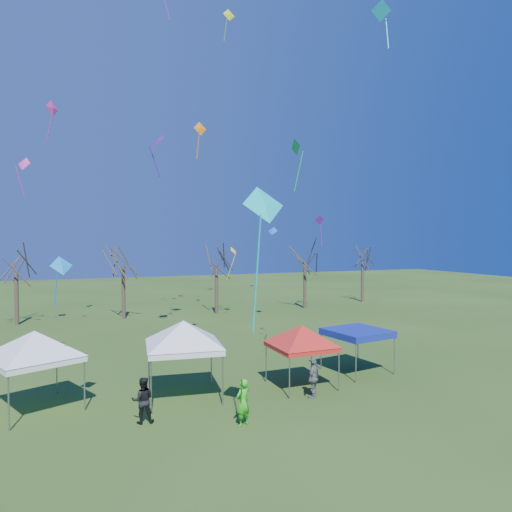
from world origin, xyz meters
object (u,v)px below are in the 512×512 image
Objects in this scene: tree_4 at (305,249)px; tent_white_mid at (184,326)px; tree_5 at (363,251)px; tent_white_west at (34,336)px; person_green at (243,402)px; tree_2 at (123,247)px; person_dark at (143,400)px; tent_blue at (357,333)px; person_grey at (314,378)px; tree_3 at (216,249)px; tent_red at (301,329)px; tree_1 at (16,254)px.

tree_4 is 1.79× the size of tent_white_mid.
tree_5 is 39.02m from tent_white_west.
tree_4 is 4.51× the size of person_green.
person_dark is (-1.60, -23.95, -5.42)m from tree_2.
tent_blue is (9.77, -21.30, -4.23)m from tree_2.
tent_white_west is 11.79m from person_grey.
tent_white_west is at bearing 174.02° from tent_white_mid.
tree_5 is 1.69× the size of tent_white_mid.
person_green is at bearing -85.90° from tree_2.
tree_4 is at bearing -156.95° from person_grey.
tree_5 is at bearing -130.21° from person_dark.
tree_3 is 22.99m from tent_white_mid.
tent_white_mid is 1.15× the size of tent_red.
person_dark reaches higher than person_grey.
person_dark is at bearing -137.21° from tree_5.
tree_2 is 4.72× the size of person_dark.
person_grey is (11.24, -2.79, -2.17)m from tent_white_west.
tree_1 is at bearing 122.34° from tent_red.
tree_1 is 0.92× the size of tree_2.
tent_white_west is 1.04× the size of tent_red.
person_green is (1.83, -25.58, -5.42)m from tree_2.
tree_2 is 24.60m from person_dark.
tent_white_mid is at bearing -128.95° from tree_4.
person_dark is (-10.00, -23.61, -5.21)m from tree_3.
tree_5 is at bearing 6.52° from tree_3.
tree_4 is 1.99× the size of tent_white_west.
person_grey is (5.76, -23.88, -5.42)m from tree_2.
tent_red is 1.17× the size of tent_blue.
person_grey is 7.37m from person_dark.
person_green is at bearing -151.65° from tent_blue.
tent_red is 2.21× the size of person_grey.
tree_3 is 1.80× the size of tent_white_mid.
tree_5 is 33.02m from person_grey.
tree_3 is 26.17m from person_dark.
tree_3 reaches higher than person_grey.
tree_4 reaches higher than tent_white_mid.
tent_white_mid is at bearing -125.97° from person_dark.
tree_4 is at bearing 41.76° from tent_white_west.
person_grey is (-0.17, -1.51, -1.85)m from tent_red.
tent_white_west is at bearing -56.53° from person_green.
tent_white_mid reaches higher than tent_red.
tent_white_west is at bearing 173.57° from tent_red.
tree_4 is 4.54× the size of person_dark.
tent_white_mid is 1.35× the size of tent_blue.
tree_4 is (9.32, -0.04, -0.02)m from tree_3.
tree_1 is 16.81m from tree_3.
tent_white_mid is at bearing -95.66° from person_green.
tent_white_west is at bearing -53.94° from person_grey.
tree_2 is (8.40, -0.27, 0.50)m from tree_1.
tree_2 is at bearing 91.26° from tent_white_mid.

